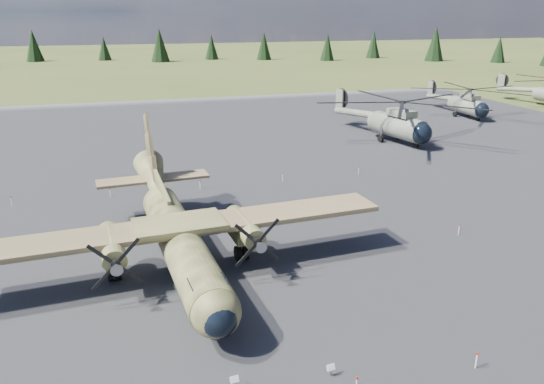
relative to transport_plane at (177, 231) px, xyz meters
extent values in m
plane|color=brown|center=(3.82, -0.75, -2.49)|extent=(500.00, 500.00, 0.00)
cube|color=#525357|center=(3.82, 9.25, -2.49)|extent=(120.00, 120.00, 0.04)
cylinder|color=#414324|center=(0.10, -1.39, -0.41)|extent=(3.66, 16.36, 2.52)
sphere|color=#414324|center=(0.67, -9.48, -0.41)|extent=(2.64, 2.64, 2.47)
sphere|color=black|center=(0.70, -9.98, -0.46)|extent=(1.94, 1.94, 1.82)
cube|color=black|center=(0.57, -8.05, 0.26)|extent=(1.90, 1.57, 0.50)
cone|color=#414324|center=(-0.65, 9.22, 0.53)|extent=(2.90, 6.35, 3.80)
cube|color=#96989B|center=(0.03, -0.49, -1.45)|extent=(2.09, 5.52, 0.45)
cube|color=#30341B|center=(0.07, -0.94, 0.62)|extent=(26.29, 4.90, 0.32)
cube|color=#414324|center=(0.07, -0.94, 0.82)|extent=(5.62, 3.62, 0.32)
cylinder|color=#414324|center=(-3.96, -1.50, 0.13)|extent=(1.68, 4.77, 1.35)
cube|color=#414324|center=(-4.01, -0.78, -0.46)|extent=(1.56, 3.15, 0.72)
cone|color=gray|center=(-3.75, -4.42, 0.13)|extent=(0.74, 0.86, 0.69)
cylinder|color=black|center=(-4.01, -0.78, -1.99)|extent=(0.86, 1.04, 0.99)
cylinder|color=#414324|center=(4.13, -0.93, 0.13)|extent=(1.68, 4.77, 1.35)
cube|color=#414324|center=(4.08, -0.21, -0.46)|extent=(1.56, 3.15, 0.72)
cone|color=gray|center=(4.34, -3.85, 0.13)|extent=(0.74, 0.86, 0.69)
cylinder|color=black|center=(4.08, -0.21, -1.99)|extent=(0.86, 1.04, 0.99)
cube|color=#414324|center=(-0.41, 5.80, 1.07)|extent=(0.73, 6.81, 1.51)
cube|color=#30341B|center=(-0.68, 9.67, 0.58)|extent=(8.77, 2.59, 0.20)
cylinder|color=gray|center=(0.59, -8.41, -1.34)|extent=(0.13, 0.13, 0.81)
cylinder|color=black|center=(0.59, -8.41, -1.99)|extent=(0.37, 0.86, 0.84)
cylinder|color=gray|center=(30.27, 26.31, -0.44)|extent=(4.46, 8.39, 2.77)
sphere|color=black|center=(31.14, 22.42, -0.49)|extent=(3.05, 3.05, 2.55)
sphere|color=gray|center=(29.39, 30.20, -0.44)|extent=(3.05, 3.05, 2.55)
cube|color=gray|center=(30.36, 25.88, 1.34)|extent=(2.62, 3.87, 0.83)
cylinder|color=gray|center=(30.36, 25.88, 2.17)|extent=(0.48, 0.48, 1.11)
cylinder|color=gray|center=(28.48, 34.26, -0.05)|extent=(2.99, 9.44, 1.59)
cube|color=gray|center=(27.56, 38.31, 1.34)|extent=(0.58, 1.57, 2.66)
cylinder|color=black|center=(27.94, 38.40, 1.34)|extent=(0.70, 2.83, 2.88)
cylinder|color=black|center=(31.00, 23.07, -2.04)|extent=(0.47, 0.80, 0.75)
cylinder|color=black|center=(28.51, 27.28, -2.04)|extent=(0.52, 0.94, 0.89)
cylinder|color=gray|center=(28.51, 27.28, -1.46)|extent=(0.19, 0.19, 1.61)
cylinder|color=black|center=(31.43, 27.94, -2.04)|extent=(0.52, 0.94, 0.89)
cylinder|color=gray|center=(31.43, 27.94, -1.46)|extent=(0.19, 0.19, 1.61)
cylinder|color=gray|center=(48.75, 38.07, -0.74)|extent=(2.39, 6.81, 2.36)
sphere|color=black|center=(48.73, 34.67, -0.79)|extent=(2.18, 2.18, 2.17)
sphere|color=gray|center=(48.76, 41.47, -0.74)|extent=(2.18, 2.18, 2.17)
cube|color=gray|center=(48.75, 37.69, 0.77)|extent=(1.62, 3.03, 0.71)
cylinder|color=gray|center=(48.75, 37.69, 1.48)|extent=(0.34, 0.34, 0.94)
cylinder|color=gray|center=(48.77, 45.02, -0.41)|extent=(0.83, 8.07, 1.35)
cube|color=gray|center=(48.79, 48.56, 0.77)|extent=(0.21, 1.32, 2.27)
cylinder|color=black|center=(49.12, 48.56, 0.77)|extent=(0.07, 2.46, 2.46)
cylinder|color=black|center=(48.74, 35.24, -2.11)|extent=(0.27, 0.64, 0.64)
cylinder|color=black|center=(47.48, 39.21, -2.11)|extent=(0.29, 0.76, 0.76)
cylinder|color=gray|center=(47.48, 39.21, -1.61)|extent=(0.13, 0.13, 1.37)
cylinder|color=black|center=(50.03, 39.20, -2.11)|extent=(0.29, 0.76, 0.76)
cylinder|color=gray|center=(50.03, 39.20, -1.61)|extent=(0.13, 0.13, 1.37)
sphere|color=gray|center=(68.60, 45.34, -0.66)|extent=(2.91, 2.91, 2.27)
cylinder|color=gray|center=(67.34, 48.82, -0.31)|extent=(3.65, 8.22, 1.41)
cube|color=gray|center=(66.08, 52.31, 0.92)|extent=(0.68, 1.38, 2.37)
cylinder|color=black|center=(66.40, 52.43, 0.92)|extent=(0.93, 2.44, 2.57)
cube|color=gray|center=(0.87, -12.43, -2.24)|extent=(0.08, 0.08, 0.49)
cube|color=white|center=(0.87, -12.47, -2.00)|extent=(0.41, 0.21, 0.28)
cube|color=gray|center=(5.20, -12.84, -2.24)|extent=(0.08, 0.08, 0.48)
cube|color=white|center=(5.20, -12.88, -2.01)|extent=(0.41, 0.21, 0.27)
cylinder|color=#B01612|center=(5.82, -14.25, -1.69)|extent=(0.12, 0.12, 0.10)
cylinder|color=white|center=(11.82, -14.25, -2.09)|extent=(0.07, 0.07, 0.80)
cylinder|color=#B01612|center=(11.82, -14.25, -1.69)|extent=(0.12, 0.12, 0.10)
cylinder|color=white|center=(-12.18, 15.25, -2.09)|extent=(0.07, 0.07, 0.80)
cylinder|color=#B01612|center=(-12.18, 15.25, -1.69)|extent=(0.12, 0.12, 0.10)
cylinder|color=white|center=(-4.18, 15.25, -2.09)|extent=(0.07, 0.07, 0.80)
cylinder|color=#B01612|center=(-4.18, 15.25, -1.69)|extent=(0.12, 0.12, 0.10)
cylinder|color=white|center=(3.82, 15.25, -2.09)|extent=(0.07, 0.07, 0.80)
cylinder|color=#B01612|center=(3.82, 15.25, -1.69)|extent=(0.12, 0.12, 0.10)
cylinder|color=white|center=(11.82, 15.25, -2.09)|extent=(0.07, 0.07, 0.80)
cylinder|color=#B01612|center=(11.82, 15.25, -1.69)|extent=(0.12, 0.12, 0.10)
cylinder|color=white|center=(19.82, 15.25, -2.09)|extent=(0.07, 0.07, 0.80)
cylinder|color=#B01612|center=(19.82, 15.25, -1.69)|extent=(0.12, 0.12, 0.10)
cylinder|color=white|center=(20.32, -0.75, -2.09)|extent=(0.07, 0.07, 0.80)
cylinder|color=#B01612|center=(20.32, -0.75, -1.69)|extent=(0.12, 0.12, 0.10)
cone|color=black|center=(115.55, 115.18, 1.54)|extent=(4.51, 4.51, 8.06)
cone|color=black|center=(99.26, 126.18, 3.00)|extent=(6.15, 6.15, 10.98)
cone|color=black|center=(85.30, 142.58, 2.06)|extent=(5.10, 5.10, 9.10)
cone|color=black|center=(65.92, 137.52, 1.95)|extent=(4.97, 4.97, 8.87)
cone|color=black|center=(46.65, 146.65, 2.08)|extent=(5.12, 5.12, 9.13)
cone|color=black|center=(29.92, 152.84, 1.62)|extent=(4.60, 4.60, 8.22)
cone|color=black|center=(12.31, 148.67, 2.80)|extent=(5.93, 5.93, 10.58)
cone|color=black|center=(-5.11, 159.47, 1.39)|extent=(4.35, 4.35, 7.76)
cone|color=black|center=(-26.92, 161.24, 2.53)|extent=(5.62, 5.62, 10.03)
camera|label=1|loc=(-2.96, -31.22, 13.10)|focal=35.00mm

